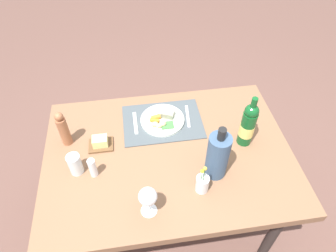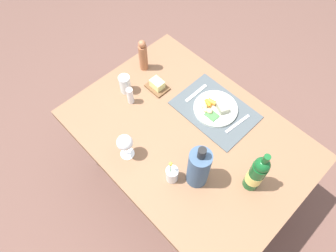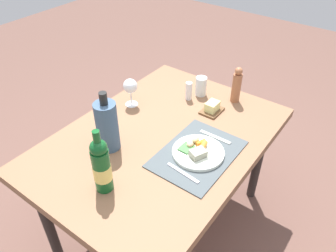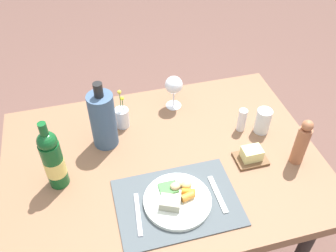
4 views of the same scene
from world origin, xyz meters
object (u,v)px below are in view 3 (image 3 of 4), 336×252
object	(u,v)px
fork	(183,173)
wine_bottle	(101,166)
water_tumbler	(201,87)
dining_table	(161,147)
dinner_plate	(198,151)
wine_glass	(130,87)
salt_shaker	(189,91)
pepper_mill	(237,85)
knife	(215,137)
cooler_bottle	(107,126)
flower_vase	(109,124)
butter_dish	(212,108)

from	to	relation	value
fork	wine_bottle	size ratio (longest dim) A/B	0.57
water_tumbler	dining_table	bearing A→B (deg)	-173.47
dinner_plate	wine_bottle	distance (m)	0.48
wine_glass	salt_shaker	xyz separation A→B (m)	(0.25, -0.24, -0.06)
pepper_mill	salt_shaker	xyz separation A→B (m)	(-0.15, 0.23, -0.05)
dining_table	salt_shaker	bearing A→B (deg)	12.63
knife	salt_shaker	size ratio (longest dim) A/B	1.55
cooler_bottle	wine_glass	xyz separation A→B (m)	(0.35, 0.16, -0.01)
flower_vase	water_tumbler	bearing A→B (deg)	-18.09
water_tumbler	wine_bottle	distance (m)	0.90
flower_vase	wine_glass	world-z (taller)	flower_vase
dining_table	water_tumbler	size ratio (longest dim) A/B	11.12
fork	salt_shaker	bearing A→B (deg)	37.20
cooler_bottle	fork	bearing A→B (deg)	-81.50
dining_table	pepper_mill	xyz separation A→B (m)	(0.53, -0.15, 0.17)
pepper_mill	wine_glass	bearing A→B (deg)	130.11
dinner_plate	butter_dish	world-z (taller)	butter_dish
dinner_plate	water_tumbler	world-z (taller)	water_tumbler
dinner_plate	knife	bearing A→B (deg)	-3.03
knife	wine_glass	distance (m)	0.57
butter_dish	pepper_mill	bearing A→B (deg)	-16.18
water_tumbler	fork	bearing A→B (deg)	-154.69
salt_shaker	wine_glass	bearing A→B (deg)	136.48
cooler_bottle	water_tumbler	world-z (taller)	cooler_bottle
dinner_plate	knife	distance (m)	0.16
dining_table	cooler_bottle	size ratio (longest dim) A/B	4.14
cooler_bottle	wine_bottle	bearing A→B (deg)	-140.31
pepper_mill	wine_bottle	bearing A→B (deg)	171.93
knife	fork	bearing A→B (deg)	-178.55
cooler_bottle	wine_glass	size ratio (longest dim) A/B	1.89
flower_vase	salt_shaker	world-z (taller)	flower_vase
dinner_plate	salt_shaker	size ratio (longest dim) A/B	2.26
fork	wine_glass	xyz separation A→B (m)	(0.29, 0.56, 0.11)
knife	wine_bottle	bearing A→B (deg)	158.90
dinner_plate	wine_glass	distance (m)	0.57
pepper_mill	wine_bottle	xyz separation A→B (m)	(-0.95, 0.14, 0.03)
fork	cooler_bottle	world-z (taller)	cooler_bottle
dining_table	pepper_mill	bearing A→B (deg)	-15.47
pepper_mill	wine_bottle	world-z (taller)	wine_bottle
wine_bottle	salt_shaker	distance (m)	0.81
wine_glass	wine_bottle	xyz separation A→B (m)	(-0.56, -0.33, 0.01)
fork	water_tumbler	distance (m)	0.69
dinner_plate	butter_dish	distance (m)	0.38
wine_glass	dining_table	bearing A→B (deg)	-112.96
cooler_bottle	flower_vase	size ratio (longest dim) A/B	1.63
dining_table	fork	size ratio (longest dim) A/B	7.27
fork	knife	bearing A→B (deg)	7.66
cooler_bottle	water_tumbler	size ratio (longest dim) A/B	2.69
butter_dish	salt_shaker	xyz separation A→B (m)	(0.03, 0.18, 0.03)
butter_dish	dinner_plate	bearing A→B (deg)	-160.25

